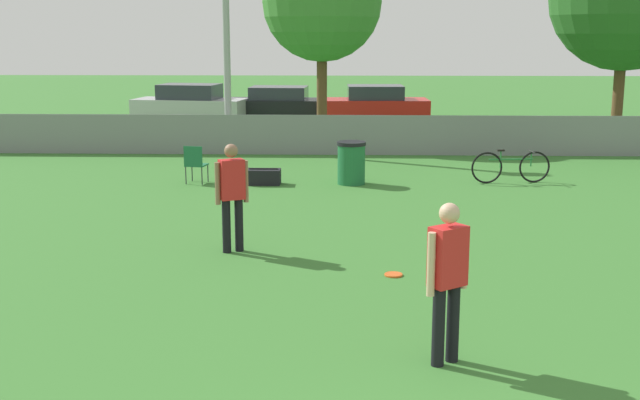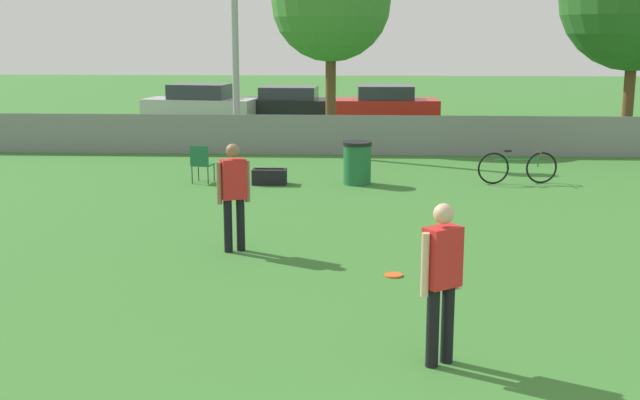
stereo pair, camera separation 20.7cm
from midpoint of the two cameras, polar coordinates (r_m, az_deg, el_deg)
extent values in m
cube|color=gray|center=(22.15, 4.05, 4.62)|extent=(27.19, 0.03, 1.10)
cylinder|color=#9E9EA3|center=(23.37, -6.96, 12.62)|extent=(0.20, 0.20, 7.35)
cylinder|color=brown|center=(25.13, -0.10, 7.54)|extent=(0.32, 0.32, 2.88)
sphere|color=#3D7F33|center=(25.08, -0.11, 13.95)|extent=(3.65, 3.65, 3.65)
cylinder|color=brown|center=(25.45, 20.20, 6.72)|extent=(0.32, 0.32, 2.74)
cylinder|color=black|center=(12.33, -7.15, -1.86)|extent=(0.13, 0.13, 0.83)
cylinder|color=black|center=(12.39, -6.26, -1.77)|extent=(0.13, 0.13, 0.83)
cube|color=red|center=(12.21, -6.78, 1.46)|extent=(0.43, 0.36, 0.61)
sphere|color=#8C664C|center=(12.14, -6.83, 3.50)|extent=(0.21, 0.21, 0.21)
cylinder|color=#8C664C|center=(12.16, -7.78, 1.17)|extent=(0.08, 0.08, 0.64)
cylinder|color=#8C664C|center=(12.29, -5.78, 1.33)|extent=(0.08, 0.08, 0.64)
cylinder|color=black|center=(8.22, 7.69, -8.92)|extent=(0.13, 0.13, 0.83)
cylinder|color=black|center=(8.35, 8.73, -8.62)|extent=(0.13, 0.13, 0.83)
cube|color=red|center=(8.06, 8.36, -3.98)|extent=(0.43, 0.39, 0.61)
sphere|color=#D8AD8C|center=(7.95, 8.46, -0.94)|extent=(0.21, 0.21, 0.21)
cylinder|color=#D8AD8C|center=(7.93, 7.17, -4.57)|extent=(0.08, 0.08, 0.64)
cylinder|color=#D8AD8C|center=(8.22, 9.49, -4.04)|extent=(0.08, 0.08, 0.64)
cylinder|color=#E5591E|center=(11.22, 4.72, -5.32)|extent=(0.25, 0.25, 0.03)
torus|color=#E5591E|center=(11.22, 4.72, -5.30)|extent=(0.26, 0.26, 0.03)
cylinder|color=#333338|center=(18.32, -8.30, 1.90)|extent=(0.02, 0.02, 0.39)
cylinder|color=#333338|center=(18.45, -9.40, 1.94)|extent=(0.02, 0.02, 0.39)
cylinder|color=#333338|center=(17.97, -8.72, 1.70)|extent=(0.02, 0.02, 0.39)
cylinder|color=#333338|center=(18.11, -9.84, 1.73)|extent=(0.02, 0.02, 0.39)
cube|color=#1E663F|center=(18.18, -9.09, 2.47)|extent=(0.50, 0.50, 0.03)
cube|color=#1E663F|center=(17.95, -9.35, 3.10)|extent=(0.42, 0.10, 0.44)
torus|color=black|center=(18.25, 11.46, 2.26)|extent=(0.71, 0.14, 0.71)
torus|color=black|center=(18.60, 14.70, 2.29)|extent=(0.71, 0.14, 0.71)
cylinder|color=#267238|center=(18.39, 13.12, 2.84)|extent=(1.01, 0.17, 0.04)
cylinder|color=#267238|center=(18.32, 12.41, 2.84)|extent=(0.03, 0.03, 0.37)
cylinder|color=#267238|center=(18.55, 14.47, 2.84)|extent=(0.03, 0.03, 0.33)
cube|color=black|center=(18.29, 12.43, 3.47)|extent=(0.17, 0.08, 0.04)
cylinder|color=black|center=(18.52, 14.50, 3.35)|extent=(0.08, 0.44, 0.03)
cylinder|color=#1E6638|center=(17.84, 1.91, 2.53)|extent=(0.61, 0.61, 0.87)
cylinder|color=black|center=(17.77, 1.92, 4.04)|extent=(0.64, 0.64, 0.08)
cube|color=black|center=(17.87, -4.36, 1.65)|extent=(0.75, 0.41, 0.34)
cube|color=black|center=(17.84, -4.37, 2.24)|extent=(0.64, 0.04, 0.02)
cylinder|color=black|center=(30.79, -6.69, 6.13)|extent=(0.63, 0.27, 0.61)
cylinder|color=black|center=(29.41, -7.52, 5.84)|extent=(0.63, 0.27, 0.61)
cylinder|color=black|center=(31.63, -11.13, 6.14)|extent=(0.63, 0.27, 0.61)
cylinder|color=black|center=(30.30, -12.14, 5.85)|extent=(0.63, 0.27, 0.61)
cube|color=#B7B7BC|center=(30.49, -9.41, 6.44)|extent=(4.32, 2.27, 0.72)
cube|color=#2D333D|center=(30.43, -9.45, 7.62)|extent=(2.34, 1.77, 0.54)
cylinder|color=black|center=(31.55, -0.64, 6.35)|extent=(0.63, 0.21, 0.62)
cylinder|color=black|center=(29.96, -0.93, 6.06)|extent=(0.63, 0.21, 0.62)
cylinder|color=black|center=(31.89, -5.18, 6.36)|extent=(0.63, 0.21, 0.62)
cylinder|color=black|center=(30.31, -5.71, 6.07)|extent=(0.63, 0.21, 0.62)
cube|color=black|center=(30.88, -3.13, 6.60)|extent=(4.16, 2.04, 0.63)
cube|color=#2D333D|center=(30.84, -3.14, 7.62)|extent=(2.19, 1.72, 0.47)
cylinder|color=black|center=(31.10, 5.88, 6.25)|extent=(0.67, 0.20, 0.67)
cylinder|color=black|center=(29.51, 6.20, 5.95)|extent=(0.67, 0.20, 0.67)
cylinder|color=black|center=(30.94, 1.37, 6.28)|extent=(0.67, 0.20, 0.67)
cylinder|color=black|center=(29.35, 1.45, 5.98)|extent=(0.67, 0.20, 0.67)
cube|color=red|center=(30.18, 3.74, 6.54)|extent=(3.99, 1.95, 0.67)
cube|color=#2D333D|center=(30.13, 3.75, 7.66)|extent=(2.10, 1.67, 0.50)
camera|label=1|loc=(0.10, -90.54, -0.11)|focal=45.00mm
camera|label=2|loc=(0.10, 89.46, 0.11)|focal=45.00mm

